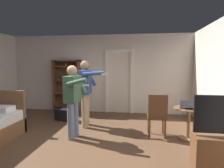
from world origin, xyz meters
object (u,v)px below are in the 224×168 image
Objects in this scene: laptop at (188,106)px; suitcase_dark at (66,115)px; wooden_chair at (157,114)px; person_blue_shirt at (73,97)px; bookshelf at (67,84)px; person_striped_shirt at (86,88)px; bottle_on_table at (197,104)px; side_table at (188,118)px.

laptop is 3.38m from suitcase_dark.
wooden_chair is 1.92m from person_blue_shirt.
bookshelf is 1.02× the size of person_striped_shirt.
bottle_on_table is 0.16× the size of person_striped_shirt.
person_blue_shirt is (1.01, -2.26, -0.03)m from bookshelf.
side_table is 0.71× the size of wooden_chair.
bookshelf reaches higher than side_table.
person_blue_shirt is at bearing -175.05° from bottle_on_table.
wooden_chair is (2.86, -1.95, -0.41)m from bookshelf.
bookshelf reaches higher than wooden_chair.
wooden_chair is 1.59× the size of suitcase_dark.
person_blue_shirt is at bearing -172.99° from side_table.
laptop is (-0.04, -0.04, 0.28)m from side_table.
wooden_chair is at bearing 176.13° from laptop.
bottle_on_table is 3.56m from suitcase_dark.
wooden_chair reaches higher than suitcase_dark.
bookshelf reaches higher than suitcase_dark.
suitcase_dark is (0.33, -1.00, -0.79)m from bookshelf.
wooden_chair is at bearing -6.45° from suitcase_dark.
bookshelf reaches higher than person_striped_shirt.
suitcase_dark is at bearing 159.43° from wooden_chair.
suitcase_dark is at bearing 150.10° from person_striped_shirt.
suitcase_dark is at bearing 118.29° from person_blue_shirt.
side_table is at bearing -28.93° from bookshelf.
wooden_chair is (-0.64, 0.04, -0.21)m from laptop.
person_striped_shirt is (-2.45, 0.58, 0.27)m from laptop.
bookshelf is 4.88× the size of laptop.
bookshelf is 2.53× the size of side_table.
person_blue_shirt reaches higher than bottle_on_table.
bottle_on_table reaches higher than suitcase_dark.
side_table is at bearing 50.27° from laptop.
bookshelf is 3.49m from wooden_chair.
laptop is at bearing -3.28° from suitcase_dark.
wooden_chair is 0.57× the size of person_striped_shirt.
bottle_on_table is (3.67, -2.03, -0.14)m from bookshelf.
laptop reaches higher than suitcase_dark.
person_blue_shirt is at bearing -47.59° from suitcase_dark.
laptop is 0.22× the size of person_blue_shirt.
wooden_chair is at bearing 179.97° from side_table.
person_blue_shirt reaches higher than wooden_chair.
laptop is at bearing -129.73° from side_table.
suitcase_dark is at bearing 162.60° from laptop.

